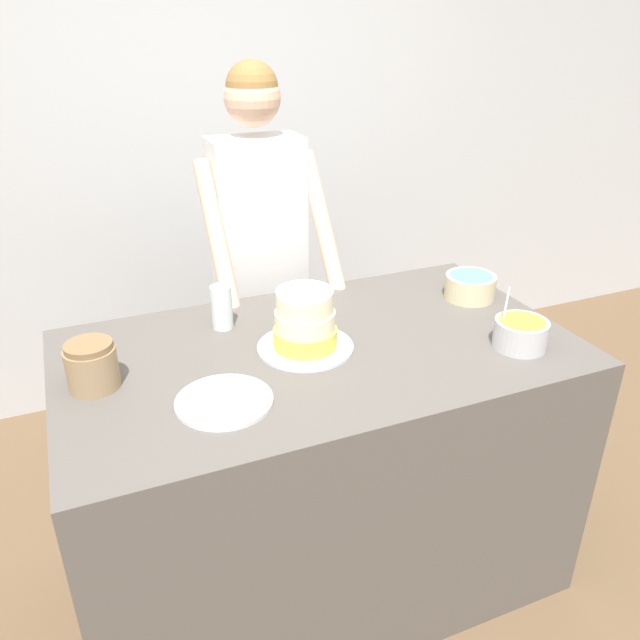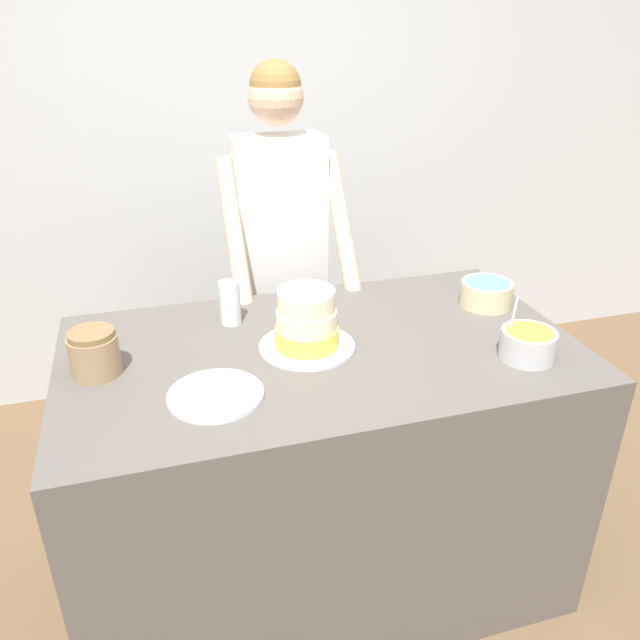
% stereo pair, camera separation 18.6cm
% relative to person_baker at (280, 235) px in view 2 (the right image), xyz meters
% --- Properties ---
extents(wall_back, '(10.00, 0.05, 2.60)m').
position_rel_person_baker_xyz_m(wall_back, '(-0.04, 0.81, 0.22)').
color(wall_back, silver).
rests_on(wall_back, ground_plane).
extents(counter, '(1.60, 0.91, 0.95)m').
position_rel_person_baker_xyz_m(counter, '(-0.04, -0.72, -0.61)').
color(counter, '#5B5651').
rests_on(counter, ground_plane).
extents(person_baker, '(0.48, 0.47, 1.74)m').
position_rel_person_baker_xyz_m(person_baker, '(0.00, 0.00, 0.00)').
color(person_baker, '#2D2D38').
rests_on(person_baker, ground_plane).
extents(cake, '(0.30, 0.30, 0.20)m').
position_rel_person_baker_xyz_m(cake, '(-0.08, -0.71, -0.05)').
color(cake, silver).
rests_on(cake, counter).
extents(frosting_bowl_blue, '(0.18, 0.18, 0.09)m').
position_rel_person_baker_xyz_m(frosting_bowl_blue, '(0.61, -0.59, -0.08)').
color(frosting_bowl_blue, beige).
rests_on(frosting_bowl_blue, counter).
extents(frosting_bowl_orange, '(0.16, 0.16, 0.18)m').
position_rel_person_baker_xyz_m(frosting_bowl_orange, '(0.54, -0.96, -0.08)').
color(frosting_bowl_orange, silver).
rests_on(frosting_bowl_orange, counter).
extents(drinking_glass, '(0.07, 0.07, 0.15)m').
position_rel_person_baker_xyz_m(drinking_glass, '(-0.28, -0.47, -0.06)').
color(drinking_glass, silver).
rests_on(drinking_glass, counter).
extents(ceramic_plate, '(0.26, 0.26, 0.01)m').
position_rel_person_baker_xyz_m(ceramic_plate, '(-0.40, -0.91, -0.13)').
color(ceramic_plate, silver).
rests_on(ceramic_plate, counter).
extents(stoneware_jar, '(0.14, 0.14, 0.14)m').
position_rel_person_baker_xyz_m(stoneware_jar, '(-0.71, -0.69, -0.06)').
color(stoneware_jar, '#9E7F5B').
rests_on(stoneware_jar, counter).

